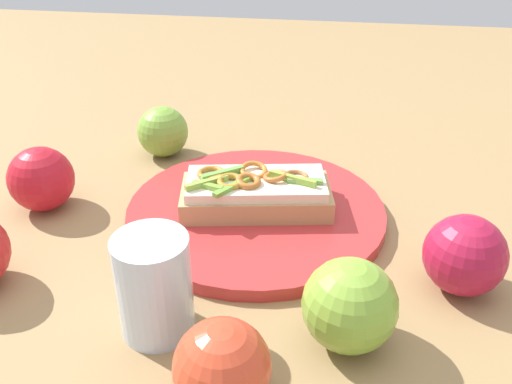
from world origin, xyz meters
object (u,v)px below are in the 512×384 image
at_px(apple_5, 163,132).
at_px(drinking_glass, 154,286).
at_px(apple_3, 465,255).
at_px(apple_0, 222,367).
at_px(plate, 256,212).
at_px(apple_1, 350,305).
at_px(sandwich, 255,192).
at_px(apple_4, 41,179).

bearing_deg(apple_5, drinking_glass, 15.97).
bearing_deg(apple_3, apple_0, -49.93).
relative_size(apple_0, apple_3, 0.95).
xyz_separation_m(plate, apple_3, (0.10, 0.22, 0.03)).
height_order(apple_1, apple_3, apple_1).
bearing_deg(sandwich, plate, -167.94).
height_order(apple_3, apple_5, apple_3).
distance_m(plate, apple_0, 0.27).
bearing_deg(apple_1, apple_4, -114.96).
bearing_deg(apple_4, apple_5, 148.07).
bearing_deg(apple_4, sandwich, 93.35).
xyz_separation_m(apple_0, apple_1, (-0.08, 0.09, 0.00)).
distance_m(apple_1, apple_3, 0.14).
xyz_separation_m(apple_3, apple_5, (-0.24, -0.38, -0.00)).
relative_size(plate, sandwich, 1.65).
distance_m(sandwich, apple_5, 0.22).
xyz_separation_m(apple_5, drinking_glass, (0.34, 0.10, 0.01)).
relative_size(apple_1, drinking_glass, 0.85).
bearing_deg(apple_4, apple_1, 65.04).
distance_m(plate, apple_1, 0.22).
relative_size(plate, apple_1, 3.68).
bearing_deg(plate, sandwich, -67.82).
bearing_deg(apple_4, apple_3, 80.39).
bearing_deg(drinking_glass, apple_4, -132.14).
height_order(apple_0, apple_3, apple_3).
distance_m(sandwich, apple_0, 0.27).
relative_size(plate, apple_5, 4.22).
xyz_separation_m(apple_3, drinking_glass, (0.10, -0.28, 0.01)).
height_order(plate, apple_4, apple_4).
xyz_separation_m(sandwich, apple_4, (0.02, -0.26, 0.00)).
relative_size(apple_0, apple_5, 1.05).
bearing_deg(plate, apple_3, 66.22).
bearing_deg(apple_5, sandwich, 46.73).
xyz_separation_m(sandwich, apple_3, (0.10, 0.22, 0.00)).
bearing_deg(apple_1, apple_3, 129.74).
distance_m(apple_0, drinking_glass, 0.10).
relative_size(apple_0, apple_1, 0.91).
relative_size(apple_3, drinking_glass, 0.82).
bearing_deg(plate, apple_4, -86.59).
bearing_deg(apple_5, apple_4, -31.93).
xyz_separation_m(apple_0, apple_3, (-0.17, 0.20, 0.00)).
bearing_deg(apple_1, sandwich, -149.38).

